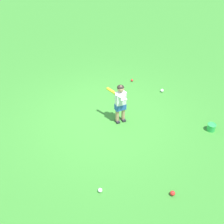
{
  "coord_description": "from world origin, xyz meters",
  "views": [
    {
      "loc": [
        -4.5,
        4.26,
        4.87
      ],
      "look_at": [
        -0.39,
        0.07,
        0.45
      ],
      "focal_mm": 47.95,
      "sensor_mm": 36.0,
      "label": 1
    }
  ],
  "objects_px": {
    "child_batter": "(120,100)",
    "play_ball_behind_batter": "(100,190)",
    "play_ball_center_lawn": "(132,80)",
    "toy_bucket": "(211,127)",
    "play_ball_far_left": "(173,193)",
    "play_ball_midfield": "(162,91)"
  },
  "relations": [
    {
      "from": "child_batter",
      "to": "play_ball_behind_batter",
      "type": "xyz_separation_m",
      "value": [
        -1.28,
        1.93,
        -0.61
      ]
    },
    {
      "from": "play_ball_center_lawn",
      "to": "toy_bucket",
      "type": "distance_m",
      "value": 3.0
    },
    {
      "from": "play_ball_far_left",
      "to": "play_ball_behind_batter",
      "type": "bearing_deg",
      "value": 41.35
    },
    {
      "from": "child_batter",
      "to": "play_ball_midfield",
      "type": "bearing_deg",
      "value": -88.44
    },
    {
      "from": "play_ball_midfield",
      "to": "play_ball_far_left",
      "type": "relative_size",
      "value": 0.93
    },
    {
      "from": "play_ball_far_left",
      "to": "play_ball_center_lawn",
      "type": "xyz_separation_m",
      "value": [
        3.44,
        -2.7,
        -0.02
      ]
    },
    {
      "from": "play_ball_midfield",
      "to": "play_ball_center_lawn",
      "type": "xyz_separation_m",
      "value": [
        1.04,
        0.17,
        -0.01
      ]
    },
    {
      "from": "child_batter",
      "to": "play_ball_center_lawn",
      "type": "xyz_separation_m",
      "value": [
        1.09,
        -1.72,
        -0.61
      ]
    },
    {
      "from": "play_ball_midfield",
      "to": "play_ball_center_lawn",
      "type": "bearing_deg",
      "value": 9.17
    },
    {
      "from": "play_ball_midfield",
      "to": "play_ball_behind_batter",
      "type": "height_order",
      "value": "play_ball_midfield"
    },
    {
      "from": "child_batter",
      "to": "toy_bucket",
      "type": "height_order",
      "value": "child_batter"
    },
    {
      "from": "play_ball_midfield",
      "to": "play_ball_behind_batter",
      "type": "bearing_deg",
      "value": 109.18
    },
    {
      "from": "play_ball_midfield",
      "to": "toy_bucket",
      "type": "relative_size",
      "value": 0.45
    },
    {
      "from": "child_batter",
      "to": "play_ball_midfield",
      "type": "distance_m",
      "value": 1.98
    },
    {
      "from": "play_ball_far_left",
      "to": "play_ball_center_lawn",
      "type": "height_order",
      "value": "play_ball_far_left"
    },
    {
      "from": "toy_bucket",
      "to": "child_batter",
      "type": "bearing_deg",
      "value": 35.13
    },
    {
      "from": "child_batter",
      "to": "play_ball_center_lawn",
      "type": "height_order",
      "value": "child_batter"
    },
    {
      "from": "play_ball_midfield",
      "to": "play_ball_behind_batter",
      "type": "distance_m",
      "value": 4.04
    },
    {
      "from": "play_ball_behind_batter",
      "to": "play_ball_midfield",
      "type": "bearing_deg",
      "value": -70.82
    },
    {
      "from": "play_ball_far_left",
      "to": "toy_bucket",
      "type": "xyz_separation_m",
      "value": [
        0.47,
        -2.31,
        0.05
      ]
    },
    {
      "from": "play_ball_midfield",
      "to": "play_ball_behind_batter",
      "type": "xyz_separation_m",
      "value": [
        -1.33,
        3.82,
        -0.0
      ]
    },
    {
      "from": "child_batter",
      "to": "toy_bucket",
      "type": "xyz_separation_m",
      "value": [
        -1.88,
        -1.33,
        -0.55
      ]
    }
  ]
}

